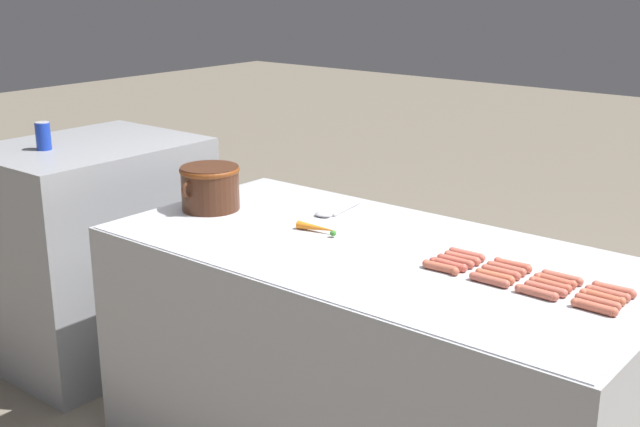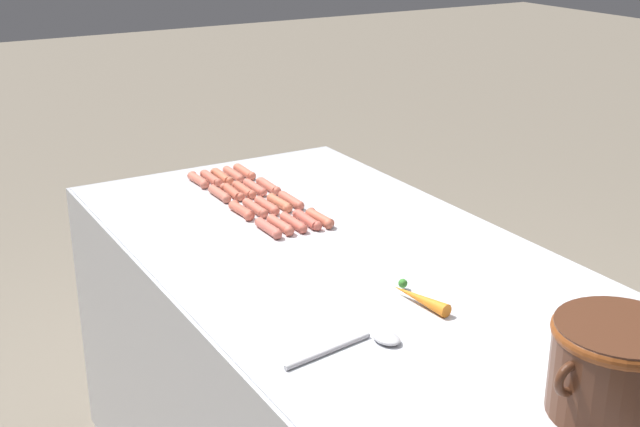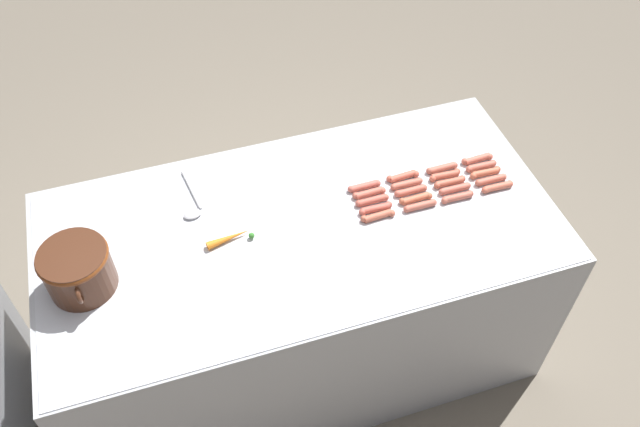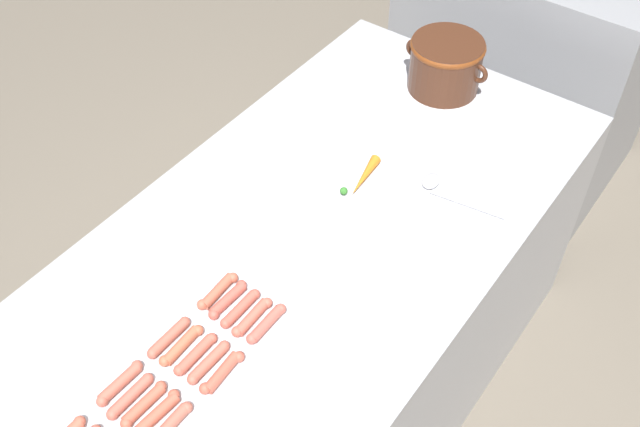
% 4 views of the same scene
% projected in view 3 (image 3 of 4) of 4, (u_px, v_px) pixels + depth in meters
% --- Properties ---
extents(ground_plane, '(20.00, 20.00, 0.00)m').
position_uv_depth(ground_plane, '(303.00, 343.00, 3.16)').
color(ground_plane, '#756B5B').
extents(griddle_counter, '(0.98, 1.98, 0.88)m').
position_uv_depth(griddle_counter, '(301.00, 291.00, 2.83)').
color(griddle_counter, '#ADAFB5').
rests_on(griddle_counter, ground_plane).
extents(hot_dog_0, '(0.03, 0.14, 0.03)m').
position_uv_depth(hot_dog_0, '(497.00, 187.00, 2.60)').
color(hot_dog_0, '#CC644B').
rests_on(hot_dog_0, griddle_counter).
extents(hot_dog_1, '(0.03, 0.14, 0.03)m').
position_uv_depth(hot_dog_1, '(457.00, 197.00, 2.57)').
color(hot_dog_1, '#C3634F').
rests_on(hot_dog_1, griddle_counter).
extents(hot_dog_2, '(0.03, 0.14, 0.03)m').
position_uv_depth(hot_dog_2, '(420.00, 206.00, 2.54)').
color(hot_dog_2, '#C0614E').
rests_on(hot_dog_2, griddle_counter).
extents(hot_dog_3, '(0.03, 0.14, 0.03)m').
position_uv_depth(hot_dog_3, '(378.00, 216.00, 2.50)').
color(hot_dog_3, '#C26148').
rests_on(hot_dog_3, griddle_counter).
extents(hot_dog_4, '(0.03, 0.14, 0.03)m').
position_uv_depth(hot_dog_4, '(491.00, 180.00, 2.63)').
color(hot_dog_4, '#C56450').
rests_on(hot_dog_4, griddle_counter).
extents(hot_dog_5, '(0.03, 0.14, 0.03)m').
position_uv_depth(hot_dog_5, '(455.00, 189.00, 2.60)').
color(hot_dog_5, '#C66351').
rests_on(hot_dog_5, griddle_counter).
extents(hot_dog_6, '(0.03, 0.14, 0.03)m').
position_uv_depth(hot_dog_6, '(416.00, 198.00, 2.56)').
color(hot_dog_6, '#C76647').
rests_on(hot_dog_6, griddle_counter).
extents(hot_dog_7, '(0.03, 0.14, 0.03)m').
position_uv_depth(hot_dog_7, '(376.00, 208.00, 2.53)').
color(hot_dog_7, '#C4594A').
rests_on(hot_dog_7, griddle_counter).
extents(hot_dog_8, '(0.03, 0.14, 0.03)m').
position_uv_depth(hot_dog_8, '(485.00, 173.00, 2.66)').
color(hot_dog_8, '#CA6548').
rests_on(hot_dog_8, griddle_counter).
extents(hot_dog_9, '(0.03, 0.14, 0.03)m').
position_uv_depth(hot_dog_9, '(450.00, 182.00, 2.62)').
color(hot_dog_9, '#C36048').
rests_on(hot_dog_9, griddle_counter).
extents(hot_dog_10, '(0.03, 0.14, 0.03)m').
position_uv_depth(hot_dog_10, '(411.00, 191.00, 2.59)').
color(hot_dog_10, '#C65F4C').
rests_on(hot_dog_10, griddle_counter).
extents(hot_dog_11, '(0.03, 0.14, 0.03)m').
position_uv_depth(hot_dog_11, '(372.00, 200.00, 2.56)').
color(hot_dog_11, '#C25B4A').
rests_on(hot_dog_11, griddle_counter).
extents(hot_dog_12, '(0.03, 0.14, 0.03)m').
position_uv_depth(hot_dog_12, '(481.00, 166.00, 2.68)').
color(hot_dog_12, '#C4634F').
rests_on(hot_dog_12, griddle_counter).
extents(hot_dog_13, '(0.03, 0.14, 0.03)m').
position_uv_depth(hot_dog_13, '(445.00, 175.00, 2.65)').
color(hot_dog_13, '#C55F48').
rests_on(hot_dog_13, griddle_counter).
extents(hot_dog_14, '(0.03, 0.14, 0.03)m').
position_uv_depth(hot_dog_14, '(407.00, 184.00, 2.61)').
color(hot_dog_14, '#C1634F').
rests_on(hot_dog_14, griddle_counter).
extents(hot_dog_15, '(0.03, 0.14, 0.03)m').
position_uv_depth(hot_dog_15, '(369.00, 193.00, 2.58)').
color(hot_dog_15, '#C8624F').
rests_on(hot_dog_15, griddle_counter).
extents(hot_dog_16, '(0.03, 0.14, 0.03)m').
position_uv_depth(hot_dog_16, '(477.00, 159.00, 2.71)').
color(hot_dog_16, '#CA6550').
rests_on(hot_dog_16, griddle_counter).
extents(hot_dog_17, '(0.03, 0.14, 0.03)m').
position_uv_depth(hot_dog_17, '(442.00, 168.00, 2.67)').
color(hot_dog_17, '#C06450').
rests_on(hot_dog_17, griddle_counter).
extents(hot_dog_18, '(0.04, 0.14, 0.03)m').
position_uv_depth(hot_dog_18, '(403.00, 176.00, 2.64)').
color(hot_dog_18, '#C85C47').
rests_on(hot_dog_18, griddle_counter).
extents(hot_dog_19, '(0.03, 0.14, 0.03)m').
position_uv_depth(hot_dog_19, '(364.00, 186.00, 2.61)').
color(hot_dog_19, '#C45F4F').
rests_on(hot_dog_19, griddle_counter).
extents(bean_pot, '(0.30, 0.24, 0.18)m').
position_uv_depth(bean_pot, '(77.00, 268.00, 2.24)').
color(bean_pot, '#472616').
rests_on(bean_pot, griddle_counter).
extents(serving_spoon, '(0.27, 0.08, 0.02)m').
position_uv_depth(serving_spoon, '(192.00, 206.00, 2.55)').
color(serving_spoon, '#B7B7BC').
rests_on(serving_spoon, griddle_counter).
extents(carrot, '(0.06, 0.18, 0.03)m').
position_uv_depth(carrot, '(230.00, 238.00, 2.43)').
color(carrot, orange).
rests_on(carrot, griddle_counter).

